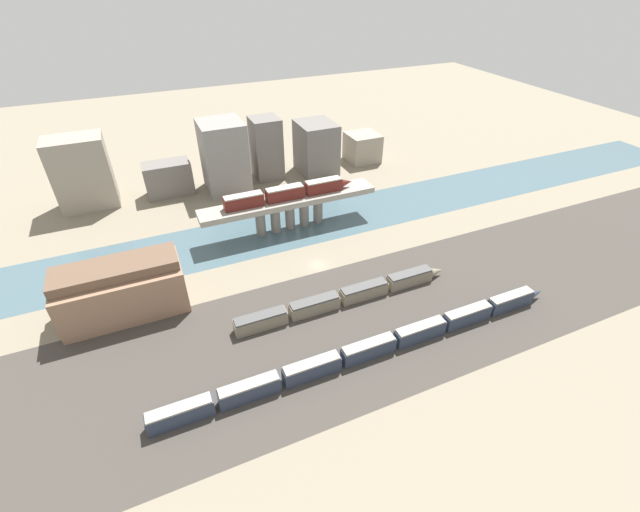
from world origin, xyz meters
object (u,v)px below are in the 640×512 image
at_px(train_on_bridge, 290,192).
at_px(train_yard_mid, 346,297).
at_px(warehouse_building, 122,289).
at_px(train_yard_near, 374,348).

xyz_separation_m(train_on_bridge, train_yard_mid, (-0.05, -37.18, -10.01)).
bearing_deg(warehouse_building, train_on_bridge, 22.43).
height_order(train_yard_mid, warehouse_building, warehouse_building).
bearing_deg(train_yard_near, warehouse_building, 142.87).
bearing_deg(warehouse_building, train_yard_mid, -20.42).
relative_size(train_yard_mid, warehouse_building, 2.04).
xyz_separation_m(train_on_bridge, warehouse_building, (-47.38, -19.56, -5.51)).
relative_size(train_yard_near, warehouse_building, 3.39).
xyz_separation_m(train_yard_mid, warehouse_building, (-47.33, 17.62, 4.50)).
xyz_separation_m(train_on_bridge, train_yard_near, (-1.98, -53.93, -9.87)).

